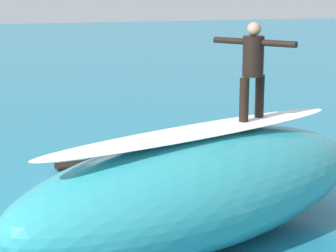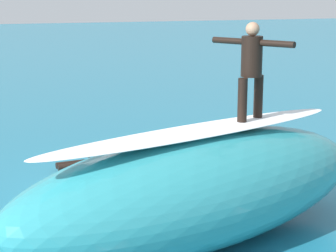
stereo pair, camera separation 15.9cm
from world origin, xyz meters
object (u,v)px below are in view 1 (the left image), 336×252
surfboard_riding (251,122)px  surfboard_paddling (108,166)px  surfer_paddling (102,158)px  surfer_riding (253,64)px

surfboard_riding → surfboard_paddling: surfboard_riding is taller
surfboard_riding → surfer_paddling: size_ratio=1.03×
surfboard_riding → surfer_riding: surfer_riding is taller
surfboard_riding → surfboard_paddling: (1.33, -4.04, -1.70)m
surfboard_paddling → surfer_paddling: bearing=180.0°
surfboard_riding → surfboard_paddling: size_ratio=0.88×
surfboard_riding → surfer_paddling: 4.55m
surfboard_riding → surfboard_paddling: bearing=-103.6°
surfer_riding → surfboard_riding: bearing=0.0°
surfboard_paddling → surfer_paddling: 0.22m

